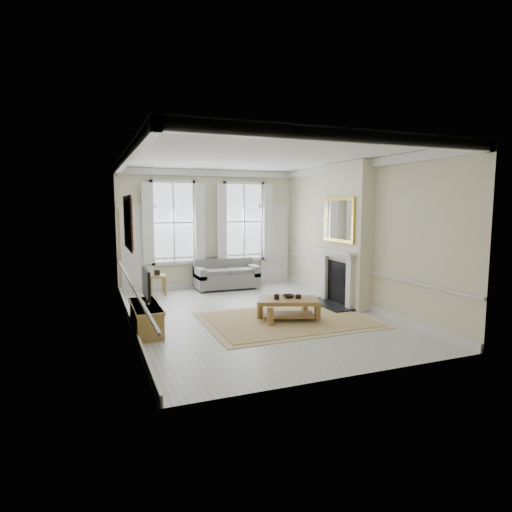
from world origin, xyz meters
name	(u,v)px	position (x,y,z in m)	size (l,w,h in m)	color
floor	(254,315)	(0.00, 0.00, 0.00)	(7.20, 7.20, 0.00)	#B7B5AD
ceiling	(254,157)	(0.00, 0.00, 3.40)	(7.20, 7.20, 0.00)	white
back_wall	(209,229)	(0.00, 3.60, 1.70)	(5.20, 5.20, 0.00)	beige
left_wall	(128,242)	(-2.60, 0.00, 1.70)	(7.20, 7.20, 0.00)	beige
right_wall	(357,235)	(2.60, 0.00, 1.70)	(7.20, 7.20, 0.00)	beige
window_left	(174,223)	(-1.05, 3.55, 1.90)	(1.26, 0.20, 2.20)	#B2BCC6
window_right	(244,222)	(1.05, 3.55, 1.90)	(1.26, 0.20, 2.20)	#B2BCC6
door_left	(138,251)	(-2.05, 3.56, 1.15)	(0.90, 0.08, 2.30)	silver
door_right	(274,245)	(2.05, 3.56, 1.15)	(0.90, 0.08, 2.30)	silver
painting	(128,223)	(-2.56, 0.30, 2.05)	(0.05, 1.66, 1.06)	#BB6B20
chimney_breast	(346,234)	(2.43, 0.20, 1.70)	(0.35, 1.70, 3.38)	beige
hearth	(329,304)	(2.00, 0.20, 0.03)	(0.55, 1.50, 0.05)	black
fireplace	(337,275)	(2.20, 0.20, 0.73)	(0.21, 1.45, 1.33)	silver
mirror	(338,220)	(2.21, 0.20, 2.05)	(0.06, 1.26, 1.06)	gold
sofa	(226,276)	(0.34, 3.11, 0.35)	(1.78, 0.86, 0.84)	slate
side_table	(157,279)	(-1.64, 2.91, 0.44)	(0.53, 0.53, 0.55)	brown
rug	(288,320)	(0.52, -0.63, 0.01)	(3.50, 2.60, 0.02)	tan
coffee_table	(289,303)	(0.52, -0.63, 0.38)	(1.40, 1.11, 0.46)	brown
ceramic_pot_a	(277,297)	(0.27, -0.58, 0.51)	(0.11, 0.11, 0.11)	black
ceramic_pot_b	(298,296)	(0.72, -0.68, 0.50)	(0.12, 0.12, 0.09)	black
bowl	(289,296)	(0.57, -0.53, 0.49)	(0.25, 0.25, 0.06)	black
tv_stand	(146,318)	(-2.34, -0.34, 0.26)	(0.47, 1.45, 0.52)	brown
tv	(146,284)	(-2.32, -0.34, 0.91)	(0.08, 0.90, 0.68)	black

